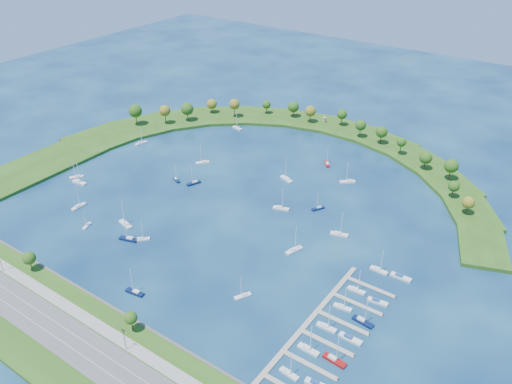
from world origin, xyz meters
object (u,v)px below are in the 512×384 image
Objects in this scene: moored_boat_15 at (339,234)px; moored_boat_20 at (176,179)px; moored_boat_10 at (237,128)px; moored_boat_17 at (135,292)px; moored_boat_6 at (77,177)px; moored_boat_8 at (203,162)px; moored_boat_0 at (79,182)px; moored_boat_2 at (348,181)px; docked_boat_8 at (356,290)px; moored_boat_5 at (125,224)px; docked_boat_2 at (308,349)px; docked_boat_9 at (377,302)px; moored_boat_16 at (87,225)px; moored_boat_7 at (294,250)px; moored_boat_4 at (318,208)px; docked_boat_4 at (326,327)px; moored_boat_1 at (79,206)px; moored_boat_14 at (128,239)px; moored_boat_9 at (287,179)px; moored_boat_3 at (194,183)px; docked_boat_6 at (343,307)px; docked_boat_7 at (363,321)px; docked_boat_1 at (317,384)px; docked_boat_0 at (289,373)px; harbor_tower at (324,120)px; docked_boat_3 at (334,360)px; dock_system at (325,328)px; moored_boat_12 at (141,143)px; moored_boat_11 at (142,239)px; docked_boat_10 at (379,270)px; moored_boat_13 at (243,295)px; moored_boat_18 at (281,208)px; docked_boat_5 at (350,338)px.

moored_boat_15 is 1.28× the size of moored_boat_20.
moored_boat_17 is at bearing 123.80° from moored_boat_10.
moored_boat_20 is (51.30, 31.90, -0.04)m from moored_boat_6.
moored_boat_0 is at bearing 5.37° from moored_boat_8.
docked_boat_8 is at bearing 77.60° from moored_boat_2.
moored_boat_5 reaches higher than moored_boat_6.
moored_boat_0 is 178.54m from docked_boat_2.
moored_boat_20 is 1.15× the size of docked_boat_9.
moored_boat_16 is 1.03× the size of docked_boat_9.
moored_boat_7 reaches higher than moored_boat_17.
moored_boat_4 is 0.89× the size of docked_boat_4.
moored_boat_4 is 40.93m from moored_boat_7.
moored_boat_6 is at bearing 54.69° from moored_boat_1.
moored_boat_15 is at bearing 70.96° from moored_boat_2.
moored_boat_4 is 0.79× the size of moored_boat_14.
moored_boat_5 is 1.00× the size of moored_boat_9.
moored_boat_1 reaches higher than docked_boat_8.
moored_boat_3 reaches higher than docked_boat_6.
docked_boat_7 is 18.96m from docked_boat_8.
docked_boat_7 is (0.03, 37.45, 0.28)m from docked_boat_1.
moored_boat_3 is at bearing -76.76° from moored_boat_5.
docked_boat_1 is at bearing -83.98° from moored_boat_15.
harbor_tower is at bearing 122.11° from docked_boat_0.
moored_boat_16 is at bearing -8.58° from moored_boat_14.
docked_boat_3 is 1.02× the size of docked_boat_7.
docked_boat_2 is 41.05m from docked_boat_9.
moored_boat_6 is 1.02× the size of docked_boat_8.
dock_system is 6.22× the size of moored_boat_15.
moored_boat_12 is 216.24m from docked_boat_3.
docked_boat_1 is 28.28m from docked_boat_4.
moored_boat_8 is 159.21m from docked_boat_7.
moored_boat_11 is 0.92× the size of docked_boat_4.
moored_boat_4 is 0.94× the size of docked_boat_8.
moored_boat_16 is (49.86, -86.46, -0.08)m from moored_boat_12.
moored_boat_8 is 1.03× the size of docked_boat_10.
docked_boat_4 is at bearing -167.27° from moored_boat_17.
moored_boat_17 is 87.88m from docked_boat_1.
docked_boat_8 is (147.14, -109.91, -0.01)m from moored_boat_10.
moored_boat_7 is at bearing 135.65° from dock_system.
moored_boat_12 is at bearing 156.76° from moored_boat_15.
docked_boat_7 is at bearing -163.28° from moored_boat_17.
dock_system is 6.67× the size of docked_boat_4.
moored_boat_12 reaches higher than moored_boat_13.
moored_boat_4 is 0.89× the size of docked_boat_10.
moored_boat_7 is 27.06m from moored_boat_15.
docked_boat_2 is (119.95, -18.78, -0.04)m from moored_boat_5.
docked_boat_5 is (73.10, -63.91, -0.23)m from moored_boat_18.
docked_boat_7 is at bearing 45.14° from docked_boat_4.
moored_boat_6 is 182.14m from docked_boat_8.
moored_boat_4 is at bearing 18.08° from moored_boat_18.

